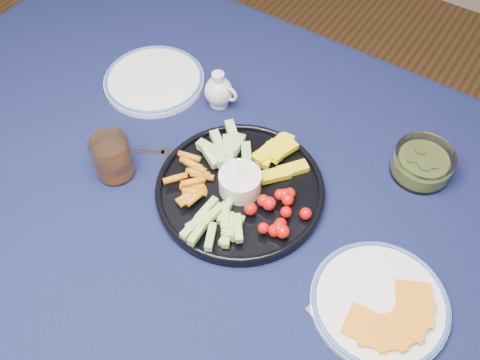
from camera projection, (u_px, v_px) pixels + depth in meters
The scene contains 9 objects.
dining_table at pixel (239, 233), 1.07m from camera, with size 1.67×1.07×0.75m.
crudite_platter at pixel (240, 186), 1.01m from camera, with size 0.32×0.32×0.10m.
creamer_pitcher at pixel (219, 91), 1.14m from camera, with size 0.08×0.06×0.08m.
pickle_bowl at pixel (422, 164), 1.03m from camera, with size 0.12×0.12×0.05m.
cheese_plate at pixel (380, 302), 0.88m from camera, with size 0.23×0.23×0.03m.
juice_tumbler at pixel (113, 159), 1.02m from camera, with size 0.08×0.08×0.09m.
fork_left at pixel (147, 152), 1.08m from camera, with size 0.13×0.08×0.00m.
fork_right at pixel (356, 358), 0.83m from camera, with size 0.18×0.07×0.00m.
side_plate_extra at pixel (154, 80), 1.20m from camera, with size 0.22×0.22×0.02m.
Camera 1 is at (0.31, -0.46, 1.58)m, focal length 40.00 mm.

